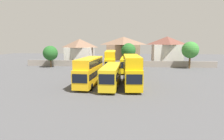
{
  "coord_description": "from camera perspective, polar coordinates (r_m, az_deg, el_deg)",
  "views": [
    {
      "loc": [
        3.1,
        -32.49,
        7.42
      ],
      "look_at": [
        0.0,
        3.0,
        2.29
      ],
      "focal_mm": 31.8,
      "sensor_mm": 36.0,
      "label": 1
    }
  ],
  "objects": [
    {
      "name": "bus_2",
      "position": [
        32.8,
        -0.2,
        -1.32
      ],
      "size": [
        2.75,
        11.73,
        3.51
      ],
      "rotation": [
        0.0,
        0.0,
        -1.59
      ],
      "color": "yellow",
      "rests_on": "ground"
    },
    {
      "name": "tree_right_of_lot",
      "position": [
        59.85,
        -17.29,
        4.64
      ],
      "size": [
        4.23,
        4.23,
        6.22
      ],
      "color": "brown",
      "rests_on": "ground"
    },
    {
      "name": "house_terrace_right",
      "position": [
        65.96,
        15.46,
        5.45
      ],
      "size": [
        9.29,
        8.27,
        9.0
      ],
      "color": "silver",
      "rests_on": "ground"
    },
    {
      "name": "tree_left_of_lot",
      "position": [
        60.86,
        4.73,
        5.6
      ],
      "size": [
        4.46,
        4.46,
        6.94
      ],
      "color": "brown",
      "rests_on": "ground"
    },
    {
      "name": "tree_behind_wall",
      "position": [
        58.76,
        21.58,
        5.36
      ],
      "size": [
        4.58,
        4.58,
        7.42
      ],
      "color": "brown",
      "rests_on": "ground"
    },
    {
      "name": "bus_5",
      "position": [
        48.95,
        4.13,
        1.8
      ],
      "size": [
        2.7,
        11.07,
        3.48
      ],
      "rotation": [
        0.0,
        0.0,
        -1.58
      ],
      "color": "yellow",
      "rests_on": "ground"
    },
    {
      "name": "house_terrace_left",
      "position": [
        67.11,
        -9.25,
        5.37
      ],
      "size": [
        8.87,
        8.26,
        8.28
      ],
      "color": "silver",
      "rests_on": "ground"
    },
    {
      "name": "bus_1",
      "position": [
        33.5,
        -6.57,
        -0.04
      ],
      "size": [
        3.24,
        10.29,
        4.7
      ],
      "rotation": [
        0.0,
        0.0,
        -1.64
      ],
      "color": "yellow",
      "rests_on": "ground"
    },
    {
      "name": "ground",
      "position": [
        51.13,
        1.47,
        -0.15
      ],
      "size": [
        140.0,
        140.0,
        0.0
      ],
      "primitive_type": "plane",
      "color": "#4C4C4F"
    },
    {
      "name": "bus_3",
      "position": [
        32.6,
        5.73,
        0.16
      ],
      "size": [
        3.1,
        10.71,
        5.14
      ],
      "rotation": [
        0.0,
        0.0,
        -1.52
      ],
      "color": "#E1AF0D",
      "rests_on": "ground"
    },
    {
      "name": "house_terrace_centre",
      "position": [
        65.3,
        3.31,
        5.68
      ],
      "size": [
        10.92,
        7.75,
        8.95
      ],
      "color": "#9E7A60",
      "rests_on": "ground"
    },
    {
      "name": "bus_4",
      "position": [
        48.88,
        -0.43,
        2.89
      ],
      "size": [
        3.1,
        11.39,
        5.15
      ],
      "rotation": [
        0.0,
        0.0,
        -1.51
      ],
      "color": "yellow",
      "rests_on": "ground"
    },
    {
      "name": "depot_boundary_wall",
      "position": [
        58.74,
        1.94,
        1.82
      ],
      "size": [
        56.0,
        0.5,
        1.8
      ],
      "primitive_type": "cube",
      "color": "gray",
      "rests_on": "ground"
    }
  ]
}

